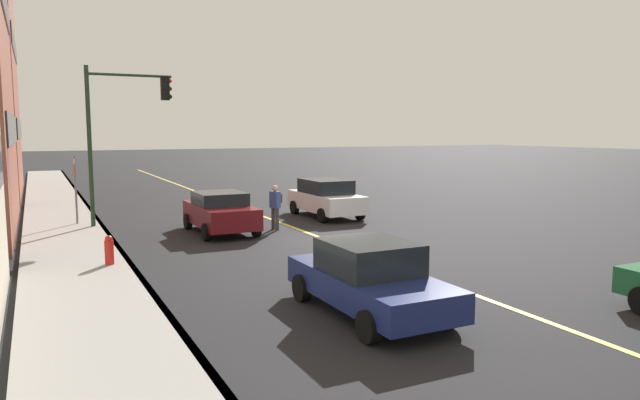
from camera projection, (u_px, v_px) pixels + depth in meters
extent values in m
plane|color=black|center=(328.00, 241.00, 19.85)|extent=(200.00, 200.00, 0.00)
cube|color=gray|center=(75.00, 262.00, 16.35)|extent=(80.00, 2.80, 0.15)
cube|color=slate|center=(124.00, 257.00, 16.93)|extent=(80.00, 0.16, 0.15)
cube|color=#D8CC4C|center=(328.00, 240.00, 19.85)|extent=(80.00, 0.16, 0.01)
cube|color=#262D38|center=(12.00, 129.00, 21.94)|extent=(10.11, 0.06, 1.10)
cube|color=#262D38|center=(4.00, 0.00, 21.38)|extent=(10.11, 0.06, 1.10)
cube|color=#262D38|center=(19.00, 129.00, 34.28)|extent=(10.86, 0.06, 1.10)
cube|color=#262D38|center=(14.00, 46.00, 33.71)|extent=(10.86, 0.06, 1.10)
cube|color=silver|center=(326.00, 202.00, 25.26)|extent=(4.28, 1.80, 0.74)
cube|color=black|center=(326.00, 186.00, 25.22)|extent=(2.34, 1.66, 0.59)
cylinder|color=black|center=(360.00, 213.00, 24.43)|extent=(0.60, 0.22, 0.60)
cylinder|color=black|center=(322.00, 215.00, 23.66)|extent=(0.60, 0.22, 0.60)
cylinder|color=black|center=(329.00, 205.00, 26.95)|extent=(0.60, 0.22, 0.60)
cylinder|color=black|center=(294.00, 207.00, 26.18)|extent=(0.60, 0.22, 0.60)
cube|color=navy|center=(369.00, 286.00, 11.87)|extent=(4.31, 1.78, 0.57)
cube|color=black|center=(369.00, 257.00, 11.82)|extent=(1.84, 1.63, 0.63)
cylinder|color=black|center=(302.00, 288.00, 12.79)|extent=(0.60, 0.22, 0.60)
cylinder|color=black|center=(370.00, 279.00, 13.55)|extent=(0.60, 0.22, 0.60)
cylinder|color=black|center=(369.00, 327.00, 10.25)|extent=(0.60, 0.22, 0.60)
cylinder|color=black|center=(448.00, 313.00, 11.01)|extent=(0.60, 0.22, 0.60)
cube|color=#591116|center=(221.00, 215.00, 21.33)|extent=(4.03, 1.82, 0.74)
cube|color=black|center=(220.00, 198.00, 21.31)|extent=(1.92, 1.68, 0.45)
cylinder|color=black|center=(188.00, 221.00, 22.17)|extent=(0.60, 0.22, 0.60)
cylinder|color=black|center=(233.00, 218.00, 22.95)|extent=(0.60, 0.22, 0.60)
cylinder|color=black|center=(207.00, 232.00, 19.79)|extent=(0.60, 0.22, 0.60)
cylinder|color=black|center=(256.00, 228.00, 20.57)|extent=(0.60, 0.22, 0.60)
cylinder|color=#383838|center=(277.00, 219.00, 21.91)|extent=(0.18, 0.18, 0.83)
cylinder|color=#383838|center=(273.00, 219.00, 22.06)|extent=(0.18, 0.18, 0.83)
cube|color=#334C8C|center=(275.00, 200.00, 21.90)|extent=(0.45, 0.35, 0.63)
sphere|color=tan|center=(275.00, 188.00, 21.85)|extent=(0.23, 0.23, 0.23)
cube|color=#592626|center=(278.00, 198.00, 22.02)|extent=(0.30, 0.24, 0.34)
cylinder|color=#1E3823|center=(90.00, 149.00, 21.61)|extent=(0.16, 0.16, 6.10)
cylinder|color=#1E3823|center=(130.00, 75.00, 21.96)|extent=(0.10, 3.07, 0.10)
cube|color=black|center=(165.00, 88.00, 22.58)|extent=(0.28, 0.30, 0.90)
sphere|color=red|center=(169.00, 81.00, 22.62)|extent=(0.18, 0.18, 0.18)
sphere|color=#392905|center=(170.00, 89.00, 22.65)|extent=(0.18, 0.18, 0.18)
sphere|color=black|center=(170.00, 96.00, 22.69)|extent=(0.18, 0.18, 0.18)
cylinder|color=slate|center=(76.00, 192.00, 22.42)|extent=(0.08, 0.08, 2.76)
cube|color=white|center=(74.00, 161.00, 22.27)|extent=(0.60, 0.02, 0.20)
cube|color=#DB5919|center=(74.00, 170.00, 22.31)|extent=(0.44, 0.02, 0.28)
cylinder|color=red|center=(109.00, 255.00, 15.66)|extent=(0.24, 0.24, 0.80)
sphere|color=red|center=(109.00, 239.00, 15.61)|extent=(0.20, 0.20, 0.20)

